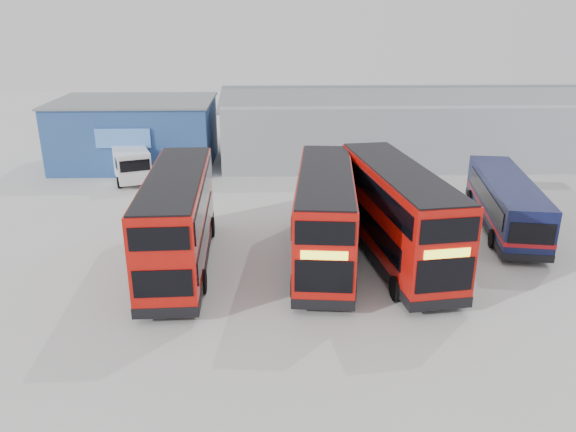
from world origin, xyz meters
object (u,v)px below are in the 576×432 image
Objects in this scene: office_block at (136,132)px; double_decker_centre at (325,218)px; maintenance_shed at (406,125)px; single_decker_blue at (505,204)px; panel_van at (130,161)px; double_decker_right at (397,216)px; double_decker_left at (178,222)px.

office_block reaches higher than double_decker_centre.
maintenance_shed is at bearing 5.21° from office_block.
single_decker_blue is (23.91, -14.73, -1.14)m from office_block.
office_block is at bearing 130.42° from double_decker_centre.
panel_van is (-21.57, -6.36, -1.23)m from maintenance_shed.
double_decker_centre is at bearing -54.97° from office_block.
double_decker_right reaches higher than double_decker_centre.
double_decker_left reaches higher than double_decker_centre.
maintenance_shed is (22.00, 2.01, 0.02)m from office_block.
single_decker_blue is (1.91, -16.74, -1.17)m from maintenance_shed.
double_decker_left is at bearing -88.91° from panel_van.
single_decker_blue is 1.81× the size of panel_van.
double_decker_right is at bearing -103.98° from maintenance_shed.
double_decker_centre is at bearing -179.15° from double_decker_left.
office_block is at bearing -174.79° from maintenance_shed.
single_decker_blue reaches higher than panel_van.
panel_van is at bearing -14.75° from single_decker_blue.
maintenance_shed is 21.61m from double_decker_right.
office_block is 1.11× the size of double_decker_centre.
double_decker_centre is 1.02× the size of single_decker_blue.
double_decker_left is 0.97× the size of double_decker_right.
maintenance_shed reaches higher than single_decker_blue.
single_decker_blue is 25.68m from panel_van.
office_block is 4.54m from panel_van.
maintenance_shed reaches higher than panel_van.
maintenance_shed reaches higher than double_decker_centre.
single_decker_blue is at bearing -44.09° from panel_van.
maintenance_shed is 22.69m from double_decker_centre.
double_decker_right is 21.95m from panel_van.
office_block is 0.40× the size of maintenance_shed.
maintenance_shed is at bearing -74.39° from single_decker_blue.
panel_van is at bearing 130.22° from double_decker_right.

